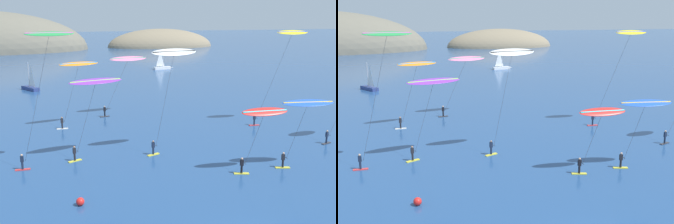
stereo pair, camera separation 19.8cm
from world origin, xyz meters
TOP-DOWN VIEW (x-y plane):
  - headland_island at (-39.49, 157.37)m, footprint 144.08×43.87m
  - sailboat_near at (-20.56, 64.62)m, footprint 4.20×5.42m
  - sailboat_far at (12.66, 88.52)m, footprint 5.96×2.42m
  - kitesurfer_red at (5.87, 12.58)m, footprint 5.36×1.07m
  - kitesurfer_pink at (-3.84, 39.69)m, footprint 7.67×2.60m
  - kitesurfer_yellow at (17.34, 29.18)m, footprint 8.10×1.38m
  - kitesurfer_blue at (10.75, 12.92)m, footprint 5.75×1.98m
  - kitesurfer_green at (-14.36, 18.64)m, footprint 6.58×1.32m
  - kitesurfer_white at (-1.29, 20.54)m, footprint 5.97×2.15m
  - kitesurfer_purple at (-9.82, 20.74)m, footprint 6.40×2.96m
  - kitesurfer_orange at (-11.32, 34.03)m, footprint 6.15×2.50m
  - marker_buoy at (-11.97, 9.09)m, footprint 0.70×0.70m

SIDE VIEW (x-z plane):
  - headland_island at x=-39.49m, z-range -15.84..15.84m
  - marker_buoy at x=-11.97m, z-range 0.00..0.70m
  - sailboat_near at x=-20.56m, z-range -2.21..3.49m
  - sailboat_far at x=12.66m, z-range -2.21..3.49m
  - kitesurfer_red at x=5.87m, z-range 2.36..9.03m
  - kitesurfer_blue at x=10.75m, z-range 2.80..9.96m
  - kitesurfer_purple at x=-9.82m, z-range 3.55..12.39m
  - kitesurfer_orange at x=-11.32m, z-range 3.50..12.62m
  - kitesurfer_pink at x=-3.84m, z-range 3.58..12.67m
  - kitesurfer_white at x=-1.29m, z-range 4.58..16.47m
  - kitesurfer_yellow at x=17.34m, z-range 5.11..18.41m
  - kitesurfer_green at x=-14.36m, z-range 5.46..19.44m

